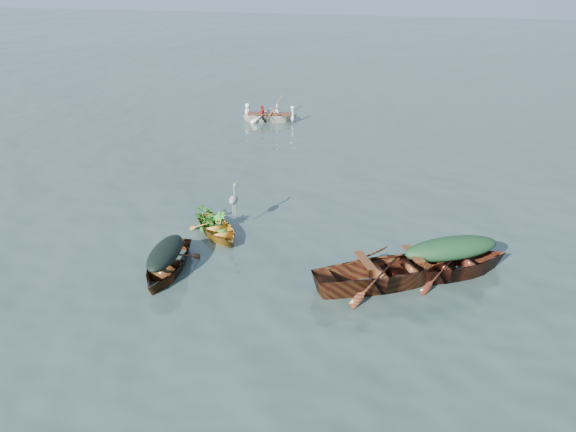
{
  "coord_description": "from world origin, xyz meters",
  "views": [
    {
      "loc": [
        3.37,
        -12.19,
        7.0
      ],
      "look_at": [
        -0.14,
        1.57,
        0.5
      ],
      "focal_mm": 35.0,
      "sensor_mm": 36.0,
      "label": 1
    }
  ],
  "objects_px": {
    "yellow_dinghy": "(218,235)",
    "heron": "(234,204)",
    "green_tarp_boat": "(448,275)",
    "dark_covered_boat": "(167,272)",
    "open_wooden_boat": "(387,285)",
    "rowed_boat": "(270,121)"
  },
  "relations": [
    {
      "from": "green_tarp_boat",
      "to": "heron",
      "type": "bearing_deg",
      "value": 49.62
    },
    {
      "from": "open_wooden_boat",
      "to": "heron",
      "type": "xyz_separation_m",
      "value": [
        -4.46,
        1.9,
        0.81
      ]
    },
    {
      "from": "heron",
      "to": "green_tarp_boat",
      "type": "bearing_deg",
      "value": -53.58
    },
    {
      "from": "rowed_boat",
      "to": "heron",
      "type": "bearing_deg",
      "value": -177.51
    },
    {
      "from": "yellow_dinghy",
      "to": "green_tarp_boat",
      "type": "bearing_deg",
      "value": -49.25
    },
    {
      "from": "rowed_boat",
      "to": "open_wooden_boat",
      "type": "bearing_deg",
      "value": -162.07
    },
    {
      "from": "open_wooden_boat",
      "to": "rowed_boat",
      "type": "xyz_separation_m",
      "value": [
        -6.73,
        13.49,
        0.0
      ]
    },
    {
      "from": "yellow_dinghy",
      "to": "open_wooden_boat",
      "type": "height_order",
      "value": "open_wooden_boat"
    },
    {
      "from": "open_wooden_boat",
      "to": "green_tarp_boat",
      "type": "bearing_deg",
      "value": -89.94
    },
    {
      "from": "heron",
      "to": "rowed_boat",
      "type": "bearing_deg",
      "value": 58.17
    },
    {
      "from": "dark_covered_boat",
      "to": "open_wooden_boat",
      "type": "height_order",
      "value": "open_wooden_boat"
    },
    {
      "from": "green_tarp_boat",
      "to": "dark_covered_boat",
      "type": "bearing_deg",
      "value": 73.33
    },
    {
      "from": "yellow_dinghy",
      "to": "heron",
      "type": "height_order",
      "value": "heron"
    },
    {
      "from": "yellow_dinghy",
      "to": "green_tarp_boat",
      "type": "distance_m",
      "value": 6.27
    },
    {
      "from": "rowed_boat",
      "to": "heron",
      "type": "relative_size",
      "value": 3.89
    },
    {
      "from": "dark_covered_boat",
      "to": "heron",
      "type": "relative_size",
      "value": 3.6
    },
    {
      "from": "dark_covered_boat",
      "to": "heron",
      "type": "bearing_deg",
      "value": 66.37
    },
    {
      "from": "heron",
      "to": "open_wooden_boat",
      "type": "bearing_deg",
      "value": -65.98
    },
    {
      "from": "dark_covered_boat",
      "to": "open_wooden_boat",
      "type": "distance_m",
      "value": 5.35
    },
    {
      "from": "rowed_boat",
      "to": "heron",
      "type": "height_order",
      "value": "heron"
    },
    {
      "from": "yellow_dinghy",
      "to": "open_wooden_boat",
      "type": "bearing_deg",
      "value": -60.05
    },
    {
      "from": "dark_covered_boat",
      "to": "rowed_boat",
      "type": "distance_m",
      "value": 14.31
    }
  ]
}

